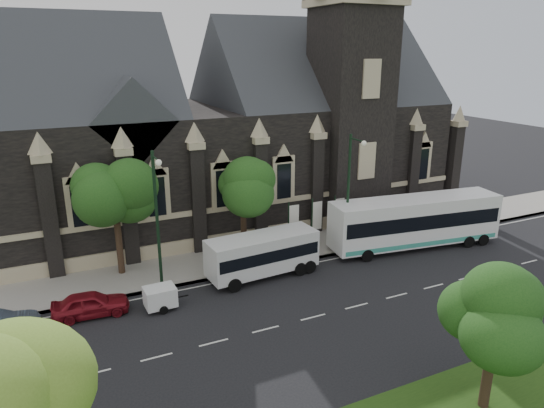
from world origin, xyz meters
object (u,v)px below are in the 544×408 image
street_lamp_near (350,188)px  banner_flag_right (338,215)px  tree_walk_left (117,193)px  banner_flag_center (315,219)px  tour_coach (415,221)px  car_far_red (91,304)px  banner_flag_left (292,222)px  shuttle_bus (263,253)px  street_lamp_mid (157,214)px  tree_walk_right (244,177)px  box_trailer (160,297)px  tree_park_east (497,308)px

street_lamp_near → banner_flag_right: street_lamp_near is taller
tree_walk_left → street_lamp_near: 16.22m
banner_flag_center → tour_coach: 7.70m
banner_flag_right → car_far_red: banner_flag_right is taller
tree_walk_left → banner_flag_right: (16.08, -1.70, -3.35)m
banner_flag_left → shuttle_bus: banner_flag_left is taller
banner_flag_right → tour_coach: (5.04, -3.12, -0.25)m
banner_flag_left → banner_flag_center: size_ratio=1.00×
street_lamp_mid → tour_coach: (19.32, -1.21, -2.98)m
shuttle_bus → street_lamp_near: bearing=3.0°
tree_walk_right → banner_flag_left: bearing=-29.1°
tour_coach → car_far_red: tour_coach is taller
street_lamp_near → street_lamp_mid: 14.00m
street_lamp_near → shuttle_bus: (-7.37, -0.90, -3.42)m
box_trailer → tree_walk_right: bearing=35.6°
tree_walk_left → banner_flag_left: bearing=-8.0°
banner_flag_left → tour_coach: size_ratio=0.29×
banner_flag_right → shuttle_bus: bearing=-159.9°
tree_walk_right → shuttle_bus: (-0.58, -4.51, -4.13)m
tree_walk_left → street_lamp_mid: size_ratio=0.85×
street_lamp_mid → shuttle_bus: (6.63, -0.90, -3.42)m
tree_walk_left → box_trailer: (1.12, -5.99, -4.95)m
tour_coach → shuttle_bus: tour_coach is taller
tree_walk_right → banner_flag_left: tree_walk_right is taller
banner_flag_center → banner_flag_right: same height
banner_flag_left → banner_flag_right: (4.00, 0.00, 0.00)m
banner_flag_center → tree_walk_right: bearing=161.4°
car_far_red → tree_walk_right: bearing=-61.9°
banner_flag_left → street_lamp_near: bearing=-27.2°
street_lamp_near → banner_flag_center: street_lamp_near is taller
street_lamp_near → box_trailer: 15.49m
street_lamp_mid → banner_flag_left: (10.29, 1.91, -2.73)m
street_lamp_near → banner_flag_right: bearing=81.4°
tree_park_east → street_lamp_mid: (-10.18, 16.42, 0.49)m
shuttle_bus → box_trailer: 7.51m
tree_walk_left → banner_flag_center: (14.08, -1.70, -3.35)m
banner_flag_left → tour_coach: bearing=-19.0°
tree_park_east → banner_flag_left: size_ratio=1.57×
shuttle_bus → car_far_red: size_ratio=1.81×
banner_flag_right → shuttle_bus: size_ratio=0.52×
banner_flag_left → tree_walk_right: bearing=150.9°
street_lamp_near → banner_flag_center: size_ratio=2.25×
tree_park_east → banner_flag_center: bearing=83.4°
banner_flag_right → street_lamp_near: bearing=-98.6°
tour_coach → box_trailer: (-20.00, -1.17, -1.35)m
tree_walk_left → street_lamp_mid: (1.80, -3.61, -0.62)m
banner_flag_left → car_far_red: 15.22m
street_lamp_mid → shuttle_bus: bearing=-7.7°
street_lamp_near → street_lamp_mid: bearing=180.0°
tour_coach → street_lamp_near: bearing=174.7°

